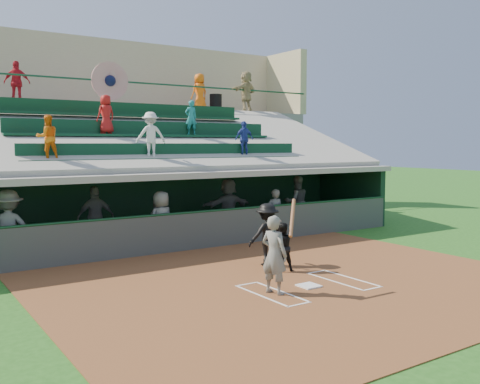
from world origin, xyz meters
TOP-DOWN VIEW (x-y plane):
  - ground at (0.00, 0.00)m, footprint 100.00×100.00m
  - dirt_slab at (0.00, 0.50)m, footprint 11.00×9.00m
  - home_plate at (0.00, 0.00)m, footprint 0.43×0.43m
  - batters_box_chalk at (0.00, 0.00)m, footprint 2.65×1.85m
  - dugout_floor at (0.00, 6.75)m, footprint 16.00×3.50m
  - concourse_slab at (0.00, 13.50)m, footprint 20.00×3.00m
  - grandstand at (-0.01, 10.51)m, footprint 20.40×10.40m
  - batter_at_plate at (-0.96, -0.02)m, footprint 0.91×0.77m
  - catcher at (0.39, 1.45)m, footprint 0.67×0.58m
  - home_umpire at (0.47, 2.16)m, footprint 1.09×0.71m
  - dugout_bench at (0.03, 8.11)m, footprint 15.50×4.54m
  - dugout_player_a at (-5.07, 5.53)m, footprint 1.42×1.10m
  - dugout_player_b at (-2.48, 6.64)m, footprint 1.11×0.53m
  - dugout_player_c at (-1.01, 5.27)m, footprint 0.97×0.78m
  - dugout_player_d at (2.06, 6.52)m, footprint 1.80×0.63m
  - dugout_player_e at (3.12, 5.31)m, footprint 0.63×0.46m
  - dugout_player_f at (5.01, 6.46)m, footprint 1.09×0.96m
  - trash_bin at (5.71, 13.37)m, footprint 0.58×0.58m
  - concourse_staff_a at (-3.30, 12.80)m, footprint 1.02×0.75m
  - concourse_staff_b at (4.52, 12.80)m, footprint 0.91×0.68m
  - concourse_staff_c at (6.59, 12.10)m, footprint 1.84×1.13m

SIDE VIEW (x-z plane):
  - ground at x=0.00m, z-range 0.00..0.00m
  - dirt_slab at x=0.00m, z-range 0.00..0.02m
  - dugout_floor at x=0.00m, z-range 0.00..0.04m
  - batters_box_chalk at x=0.00m, z-range 0.02..0.03m
  - home_plate at x=0.00m, z-range 0.02..0.05m
  - dugout_bench at x=0.03m, z-range 0.04..0.52m
  - catcher at x=0.39m, z-range 0.02..1.21m
  - home_umpire at x=0.47m, z-range 0.02..1.61m
  - dugout_player_e at x=3.12m, z-range 0.04..1.62m
  - batter_at_plate at x=-0.96m, z-range -0.13..1.83m
  - dugout_player_c at x=-1.01m, z-range 0.04..1.77m
  - dugout_player_b at x=-2.48m, z-range 0.04..1.88m
  - dugout_player_f at x=5.01m, z-range 0.04..1.94m
  - dugout_player_d at x=2.06m, z-range 0.04..1.96m
  - dugout_player_a at x=-5.07m, z-range 0.04..1.98m
  - grandstand at x=-0.01m, z-range -1.64..6.16m
  - concourse_slab at x=0.00m, z-range 0.00..4.60m
  - trash_bin at x=5.71m, z-range 4.60..5.47m
  - concourse_staff_a at x=-3.30m, z-range 4.60..6.21m
  - concourse_staff_b at x=4.52m, z-range 4.60..6.30m
  - concourse_staff_c at x=6.59m, z-range 4.60..6.49m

